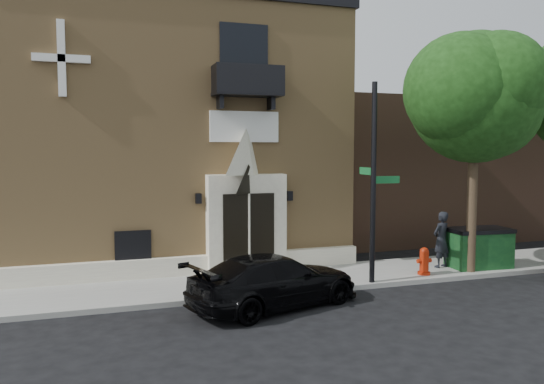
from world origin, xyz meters
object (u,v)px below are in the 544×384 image
(fire_hydrant, at_px, (424,261))
(dumpster, at_px, (479,247))
(black_sedan, at_px, (275,281))
(street_sign, at_px, (374,183))
(pedestrian_near, at_px, (441,239))

(fire_hydrant, relative_size, dumpster, 0.41)
(black_sedan, xyz_separation_m, dumpster, (7.92, 1.70, 0.13))
(fire_hydrant, xyz_separation_m, dumpster, (2.40, 0.34, 0.25))
(black_sedan, bearing_deg, fire_hydrant, -93.97)
(dumpster, bearing_deg, black_sedan, -163.44)
(fire_hydrant, height_order, dumpster, dumpster)
(dumpster, bearing_deg, street_sign, -166.99)
(black_sedan, relative_size, dumpster, 2.26)
(black_sedan, xyz_separation_m, pedestrian_near, (6.67, 2.09, 0.40))
(black_sedan, bearing_deg, dumpster, -95.67)
(black_sedan, bearing_deg, street_sign, -91.23)
(fire_hydrant, relative_size, pedestrian_near, 0.46)
(street_sign, distance_m, dumpster, 5.08)
(black_sedan, distance_m, dumpster, 8.10)
(street_sign, relative_size, pedestrian_near, 3.14)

